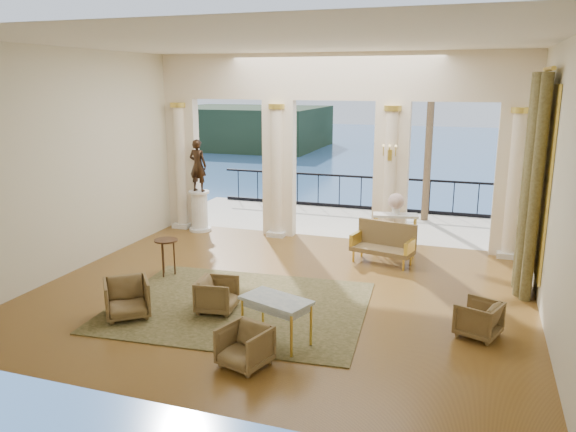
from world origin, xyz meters
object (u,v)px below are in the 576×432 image
(armchair_d, at_px, (217,293))
(statue, at_px, (198,165))
(settee, at_px, (384,243))
(pedestal, at_px, (200,212))
(armchair_a, at_px, (127,296))
(game_table, at_px, (276,303))
(armchair_b, at_px, (245,345))
(side_table, at_px, (166,245))
(console_table, at_px, (395,221))
(armchair_c, at_px, (479,317))

(armchair_d, distance_m, statue, 5.63)
(settee, bearing_deg, pedestal, -179.39)
(armchair_a, distance_m, game_table, 2.70)
(settee, height_order, pedestal, pedestal)
(armchair_b, bearing_deg, settee, 95.22)
(settee, distance_m, statue, 5.30)
(armchair_d, distance_m, side_table, 2.21)
(statue, xyz_separation_m, console_table, (5.15, -0.45, -0.96))
(console_table, bearing_deg, armchair_c, -75.40)
(game_table, xyz_separation_m, side_table, (-3.11, 2.11, 0.02))
(settee, distance_m, side_table, 4.62)
(statue, bearing_deg, armchair_b, 128.36)
(game_table, height_order, pedestal, pedestal)
(armchair_c, bearing_deg, settee, -127.37)
(armchair_b, bearing_deg, console_table, 95.24)
(pedestal, relative_size, console_table, 1.02)
(settee, xyz_separation_m, side_table, (-4.01, -2.28, 0.22))
(pedestal, bearing_deg, side_table, -73.34)
(armchair_b, xyz_separation_m, armchair_c, (3.05, 2.02, -0.01))
(armchair_d, height_order, pedestal, pedestal)
(console_table, bearing_deg, armchair_a, -138.04)
(armchair_a, distance_m, statue, 5.75)
(game_table, bearing_deg, armchair_d, 169.27)
(armchair_b, height_order, side_table, side_table)
(armchair_d, bearing_deg, console_table, -36.30)
(armchair_a, height_order, armchair_b, armchair_a)
(game_table, distance_m, pedestal, 6.88)
(armchair_a, height_order, game_table, armchair_a)
(pedestal, bearing_deg, armchair_a, -75.03)
(armchair_d, xyz_separation_m, console_table, (2.39, 4.25, 0.46))
(game_table, bearing_deg, side_table, 165.51)
(armchair_d, xyz_separation_m, pedestal, (-2.76, 4.70, 0.19))
(armchair_a, bearing_deg, pedestal, 66.45)
(statue, bearing_deg, side_table, 112.91)
(game_table, relative_size, console_table, 1.12)
(armchair_a, height_order, statue, statue)
(pedestal, height_order, side_table, pedestal)
(armchair_c, height_order, pedestal, pedestal)
(armchair_b, distance_m, armchair_c, 3.66)
(settee, bearing_deg, side_table, -137.34)
(armchair_b, relative_size, pedestal, 0.60)
(armchair_a, bearing_deg, console_table, 14.58)
(armchair_a, distance_m, armchair_d, 1.49)
(armchair_c, height_order, console_table, console_table)
(armchair_a, distance_m, settee, 5.59)
(armchair_c, distance_m, side_table, 6.06)
(armchair_d, bearing_deg, armchair_c, -91.22)
(armchair_b, distance_m, console_table, 5.99)
(armchair_d, distance_m, game_table, 1.61)
(settee, relative_size, statue, 1.06)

